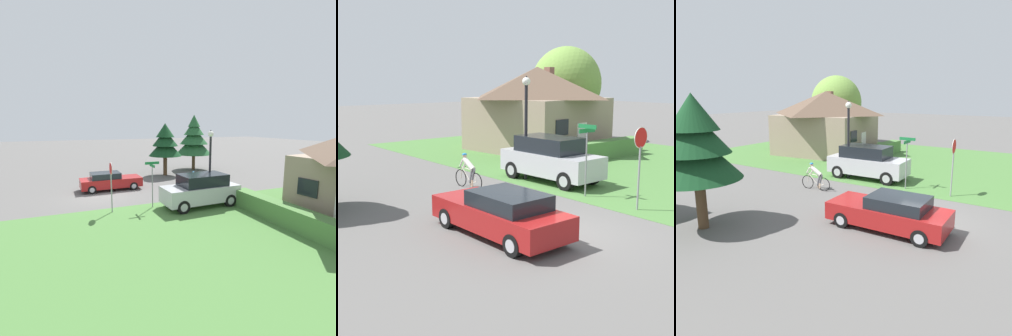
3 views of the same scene
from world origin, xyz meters
TOP-DOWN VIEW (x-y plane):
  - ground_plane at (0.00, 0.00)m, footprint 140.00×140.00m
  - grass_verge_right at (11.26, 4.00)m, footprint 16.00×36.00m
  - hedge_row at (10.17, 7.71)m, footprint 9.26×0.90m
  - sedan_left_lane at (-1.46, 0.75)m, footprint 1.94×4.67m
  - cyclist at (1.25, 6.41)m, footprint 0.44×1.82m
  - parked_suv_right at (4.93, 5.24)m, footprint 2.13×4.88m
  - stop_sign at (4.01, -0.11)m, footprint 0.75×0.07m
  - street_lamp at (4.32, 6.24)m, footprint 0.37×0.37m
  - street_name_sign at (4.05, 2.36)m, footprint 0.90×0.90m
  - conifer_tall_near at (-5.27, 6.93)m, footprint 3.28×3.28m
  - conifer_tall_far at (-7.17, 11.13)m, footprint 4.04×4.04m

SIDE VIEW (x-z plane):
  - ground_plane at x=0.00m, z-range 0.00..0.00m
  - grass_verge_right at x=11.26m, z-range 0.00..0.01m
  - hedge_row at x=10.17m, z-range 0.00..1.05m
  - sedan_left_lane at x=-1.46m, z-range -0.01..1.37m
  - cyclist at x=1.25m, z-range -0.03..1.47m
  - parked_suv_right at x=4.93m, z-range 0.01..2.04m
  - street_name_sign at x=4.05m, z-range 0.54..3.39m
  - stop_sign at x=4.01m, z-range 0.62..3.58m
  - street_lamp at x=4.32m, z-range 0.70..5.42m
  - conifer_tall_near at x=-5.27m, z-range 0.74..5.91m
  - conifer_tall_far at x=-7.17m, z-range 0.37..6.48m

